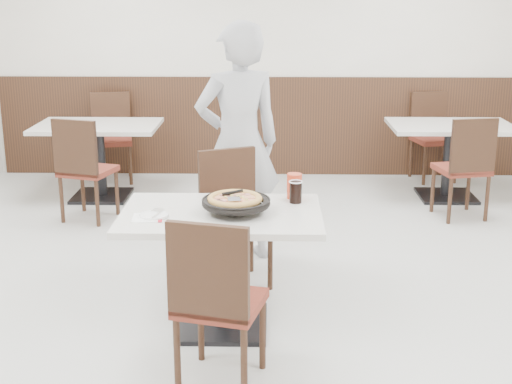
{
  "coord_description": "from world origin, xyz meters",
  "views": [
    {
      "loc": [
        0.07,
        -4.39,
        2.04
      ],
      "look_at": [
        -0.01,
        -0.3,
        0.87
      ],
      "focal_mm": 50.0,
      "sensor_mm": 36.0,
      "label": 1
    }
  ],
  "objects_px": {
    "chair_far": "(237,221)",
    "red_cup": "(294,186)",
    "pizza_pan": "(236,206)",
    "pizza": "(235,202)",
    "diner_person": "(238,144)",
    "bg_chair_left_far": "(112,139)",
    "side_plate": "(154,215)",
    "cola_glass": "(296,193)",
    "chair_near": "(221,299)",
    "bg_table_right": "(449,161)",
    "bg_chair_right_near": "(462,167)",
    "main_table": "(222,270)",
    "bg_chair_left_near": "(88,168)",
    "bg_table_left": "(100,161)",
    "bg_chair_right_far": "(434,138)"
  },
  "relations": [
    {
      "from": "chair_far",
      "to": "red_cup",
      "type": "distance_m",
      "value": 0.64
    },
    {
      "from": "pizza_pan",
      "to": "pizza",
      "type": "xyz_separation_m",
      "value": [
        -0.01,
        0.04,
        0.02
      ]
    },
    {
      "from": "diner_person",
      "to": "pizza_pan",
      "type": "bearing_deg",
      "value": 71.36
    },
    {
      "from": "diner_person",
      "to": "bg_chair_left_far",
      "type": "xyz_separation_m",
      "value": [
        -1.47,
        2.27,
        -0.44
      ]
    },
    {
      "from": "diner_person",
      "to": "chair_far",
      "type": "bearing_deg",
      "value": 70.39
    },
    {
      "from": "side_plate",
      "to": "cola_glass",
      "type": "relative_size",
      "value": 1.28
    },
    {
      "from": "chair_near",
      "to": "bg_table_right",
      "type": "height_order",
      "value": "chair_near"
    },
    {
      "from": "bg_chair_right_near",
      "to": "main_table",
      "type": "bearing_deg",
      "value": -144.01
    },
    {
      "from": "bg_chair_right_near",
      "to": "bg_chair_left_far",
      "type": "bearing_deg",
      "value": 148.98
    },
    {
      "from": "cola_glass",
      "to": "diner_person",
      "type": "xyz_separation_m",
      "value": [
        -0.4,
        0.99,
        0.1
      ]
    },
    {
      "from": "cola_glass",
      "to": "bg_chair_left_near",
      "type": "height_order",
      "value": "bg_chair_left_near"
    },
    {
      "from": "bg_table_right",
      "to": "pizza_pan",
      "type": "bearing_deg",
      "value": -124.21
    },
    {
      "from": "pizza_pan",
      "to": "cola_glass",
      "type": "height_order",
      "value": "cola_glass"
    },
    {
      "from": "bg_chair_left_far",
      "to": "bg_table_right",
      "type": "bearing_deg",
      "value": 158.71
    },
    {
      "from": "bg_table_right",
      "to": "bg_chair_left_near",
      "type": "bearing_deg",
      "value": -167.6
    },
    {
      "from": "chair_far",
      "to": "bg_chair_left_near",
      "type": "bearing_deg",
      "value": -69.33
    },
    {
      "from": "diner_person",
      "to": "bg_table_right",
      "type": "relative_size",
      "value": 1.52
    },
    {
      "from": "chair_near",
      "to": "bg_chair_right_near",
      "type": "bearing_deg",
      "value": 69.86
    },
    {
      "from": "diner_person",
      "to": "bg_table_left",
      "type": "bearing_deg",
      "value": -68.74
    },
    {
      "from": "bg_table_right",
      "to": "pizza",
      "type": "bearing_deg",
      "value": -124.69
    },
    {
      "from": "pizza",
      "to": "cola_glass",
      "type": "xyz_separation_m",
      "value": [
        0.37,
        0.19,
        0.0
      ]
    },
    {
      "from": "bg_chair_left_near",
      "to": "bg_chair_right_far",
      "type": "height_order",
      "value": "same"
    },
    {
      "from": "chair_near",
      "to": "bg_chair_right_far",
      "type": "xyz_separation_m",
      "value": [
        2.04,
        4.22,
        0.0
      ]
    },
    {
      "from": "bg_table_left",
      "to": "bg_chair_left_far",
      "type": "distance_m",
      "value": 0.63
    },
    {
      "from": "red_cup",
      "to": "bg_chair_right_near",
      "type": "relative_size",
      "value": 0.17
    },
    {
      "from": "diner_person",
      "to": "bg_chair_left_far",
      "type": "height_order",
      "value": "diner_person"
    },
    {
      "from": "main_table",
      "to": "chair_far",
      "type": "relative_size",
      "value": 1.26
    },
    {
      "from": "pizza_pan",
      "to": "bg_table_right",
      "type": "bearing_deg",
      "value": 55.79
    },
    {
      "from": "pizza",
      "to": "bg_table_right",
      "type": "height_order",
      "value": "pizza"
    },
    {
      "from": "red_cup",
      "to": "chair_far",
      "type": "bearing_deg",
      "value": 136.56
    },
    {
      "from": "chair_near",
      "to": "bg_chair_left_far",
      "type": "xyz_separation_m",
      "value": [
        -1.46,
        4.1,
        0.0
      ]
    },
    {
      "from": "main_table",
      "to": "pizza_pan",
      "type": "xyz_separation_m",
      "value": [
        0.09,
        -0.03,
        0.42
      ]
    },
    {
      "from": "bg_table_left",
      "to": "pizza",
      "type": "bearing_deg",
      "value": -62.02
    },
    {
      "from": "pizza_pan",
      "to": "cola_glass",
      "type": "relative_size",
      "value": 2.47
    },
    {
      "from": "side_plate",
      "to": "cola_glass",
      "type": "distance_m",
      "value": 0.9
    },
    {
      "from": "chair_far",
      "to": "pizza_pan",
      "type": "bearing_deg",
      "value": 69.51
    },
    {
      "from": "chair_far",
      "to": "bg_chair_right_near",
      "type": "height_order",
      "value": "same"
    },
    {
      "from": "main_table",
      "to": "bg_chair_left_near",
      "type": "relative_size",
      "value": 1.26
    },
    {
      "from": "cola_glass",
      "to": "pizza",
      "type": "bearing_deg",
      "value": -152.87
    },
    {
      "from": "pizza_pan",
      "to": "pizza",
      "type": "height_order",
      "value": "pizza"
    },
    {
      "from": "chair_near",
      "to": "bg_chair_right_near",
      "type": "xyz_separation_m",
      "value": [
        2.0,
        2.91,
        0.0
      ]
    },
    {
      "from": "red_cup",
      "to": "bg_chair_right_near",
      "type": "distance_m",
      "value": 2.56
    },
    {
      "from": "bg_table_left",
      "to": "chair_far",
      "type": "bearing_deg",
      "value": -55.71
    },
    {
      "from": "pizza_pan",
      "to": "bg_table_right",
      "type": "xyz_separation_m",
      "value": [
        1.99,
        2.92,
        -0.42
      ]
    },
    {
      "from": "side_plate",
      "to": "cola_glass",
      "type": "xyz_separation_m",
      "value": [
        0.84,
        0.31,
        0.06
      ]
    },
    {
      "from": "bg_chair_right_near",
      "to": "bg_chair_right_far",
      "type": "bearing_deg",
      "value": 76.06
    },
    {
      "from": "chair_near",
      "to": "diner_person",
      "type": "relative_size",
      "value": 0.52
    },
    {
      "from": "chair_far",
      "to": "diner_person",
      "type": "bearing_deg",
      "value": -112.2
    },
    {
      "from": "pizza",
      "to": "red_cup",
      "type": "xyz_separation_m",
      "value": [
        0.36,
        0.29,
        0.02
      ]
    },
    {
      "from": "chair_far",
      "to": "bg_chair_left_far",
      "type": "xyz_separation_m",
      "value": [
        -1.48,
        2.79,
        0.0
      ]
    }
  ]
}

